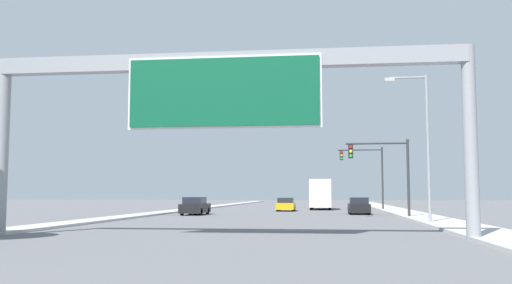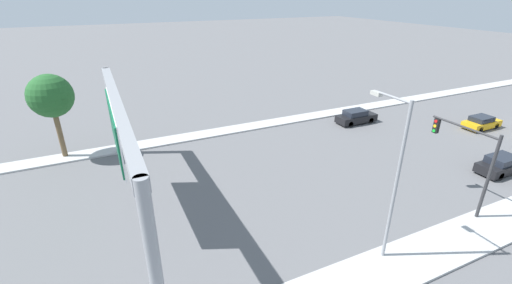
% 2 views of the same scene
% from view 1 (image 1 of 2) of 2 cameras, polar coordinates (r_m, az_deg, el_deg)
% --- Properties ---
extents(sidewalk_right, '(3.00, 120.00, 0.15)m').
position_cam_1_polar(sidewalk_right, '(65.85, 13.30, -6.54)').
color(sidewalk_right, '#B6B6B6').
rests_on(sidewalk_right, ground).
extents(median_strip_left, '(2.00, 120.00, 0.15)m').
position_cam_1_polar(median_strip_left, '(67.18, -5.84, -6.62)').
color(median_strip_left, '#B6B6B6').
rests_on(median_strip_left, ground).
extents(sign_gantry, '(20.45, 0.73, 7.79)m').
position_cam_1_polar(sign_gantry, '(24.12, -3.20, 5.10)').
color(sign_gantry, gray).
rests_on(sign_gantry, ground).
extents(car_mid_center, '(1.79, 4.20, 1.37)m').
position_cam_1_polar(car_mid_center, '(59.27, 3.01, -6.28)').
color(car_mid_center, gold).
rests_on(car_mid_center, ground).
extents(car_mid_right, '(1.80, 4.47, 1.47)m').
position_cam_1_polar(car_mid_right, '(51.25, 10.24, -6.34)').
color(car_mid_right, black).
rests_on(car_mid_right, ground).
extents(car_far_left, '(1.79, 4.57, 1.51)m').
position_cam_1_polar(car_far_left, '(49.35, -6.12, -6.42)').
color(car_far_left, black).
rests_on(car_far_left, ground).
extents(truck_box_primary, '(2.34, 8.72, 3.36)m').
position_cam_1_polar(truck_box_primary, '(65.44, 6.48, -5.23)').
color(truck_box_primary, navy).
rests_on(truck_box_primary, ground).
extents(traffic_light_near_intersection, '(4.67, 0.32, 5.87)m').
position_cam_1_polar(traffic_light_near_intersection, '(43.73, 12.97, -2.18)').
color(traffic_light_near_intersection, '#2D2D30').
rests_on(traffic_light_near_intersection, ground).
extents(traffic_light_mid_block, '(4.88, 0.32, 6.88)m').
position_cam_1_polar(traffic_light_mid_block, '(63.67, 11.19, -2.52)').
color(traffic_light_mid_block, '#2D2D30').
rests_on(traffic_light_mid_block, ground).
extents(street_lamp_right, '(2.59, 0.28, 9.06)m').
position_cam_1_polar(street_lamp_right, '(35.99, 16.33, 0.62)').
color(street_lamp_right, gray).
rests_on(street_lamp_right, ground).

